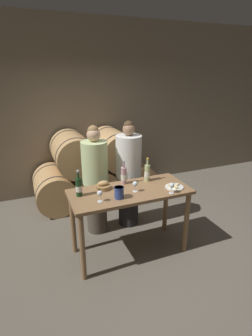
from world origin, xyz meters
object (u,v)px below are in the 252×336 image
Objects in this scene: wine_bottle_red at (79,187)px; wine_glass_far_left at (100,194)px; wine_bottle_white at (147,173)px; bread_basket at (103,186)px; tasting_table at (130,200)px; wine_bottle_rose at (124,175)px; blue_crock at (119,192)px; wine_glass_center at (172,186)px; person_right at (129,175)px; person_left at (96,181)px; cheese_plate at (174,187)px; wine_glass_left at (135,184)px.

wine_glass_far_left is (0.18, -0.23, -0.02)m from wine_bottle_red.
wine_bottle_white is 0.63m from bread_basket.
wine_bottle_rose reaches higher than tasting_table.
blue_crock is at bearing -119.05° from wine_bottle_rose.
wine_bottle_white is 2.36× the size of wine_glass_center.
wine_glass_far_left is (-0.68, -0.80, 0.18)m from person_right.
person_left is 11.54× the size of blue_crock.
cheese_plate is at bearing -10.90° from wine_bottle_red.
wine_glass_left is 1.00× the size of wine_glass_center.
cheese_plate is at bearing 0.71° from blue_crock.
tasting_table is 0.34m from wine_bottle_rose.
person_left is 0.82m from blue_crock.
person_right is 0.93m from blue_crock.
person_left is 1.17m from wine_glass_center.
bread_basket is at bearing -177.09° from wine_bottle_white.
person_left is at bearing 78.07° from wine_glass_far_left.
wine_bottle_white is (0.33, 0.19, 0.25)m from tasting_table.
tasting_table is at bearing 18.85° from wine_glass_far_left.
cheese_plate is at bearing -56.15° from wine_bottle_white.
wine_bottle_red and wine_bottle_white have the same top height.
wine_glass_left reaches higher than tasting_table.
tasting_table is at bearing -28.94° from bread_basket.
wine_bottle_white is (0.94, 0.11, -0.00)m from wine_bottle_red.
person_left is 5.00× the size of wine_bottle_rose.
person_right is 8.82× the size of bread_basket.
wine_bottle_white is 1.73× the size of bread_basket.
wine_bottle_rose is (-0.33, 0.03, 0.00)m from wine_bottle_white.
blue_crock is 1.02× the size of wine_glass_far_left.
cheese_plate is 1.70× the size of wine_glass_far_left.
wine_bottle_red reaches higher than wine_glass_left.
tasting_table is at bearing -149.65° from wine_bottle_white.
person_left is at bearing 135.63° from cheese_plate.
person_right reaches higher than wine_glass_far_left.
person_right reaches higher than bread_basket.
wine_glass_far_left is (-0.43, -0.37, -0.02)m from wine_bottle_rose.
cheese_plate is 0.19m from wine_glass_center.
person_left is at bearing 121.12° from wine_bottle_rose.
blue_crock is at bearing -85.65° from person_left.
blue_crock is at bearing -119.35° from person_right.
wine_bottle_white is at bearing 2.91° from bread_basket.
person_left is 6.95× the size of cheese_plate.
wine_bottle_red is 0.67m from wine_glass_left.
cheese_plate is 1.70× the size of wine_glass_center.
wine_glass_far_left is at bearing -130.34° from person_right.
wine_bottle_rose is at bearing 12.07° from wine_bottle_red.
bread_basket is at bearing -137.86° from person_right.
wine_glass_center is at bearing -10.30° from blue_crock.
wine_glass_left is at bearing 152.50° from wine_glass_center.
wine_glass_center is at bearing -18.43° from wine_bottle_red.
person_right reaches higher than wine_glass_center.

